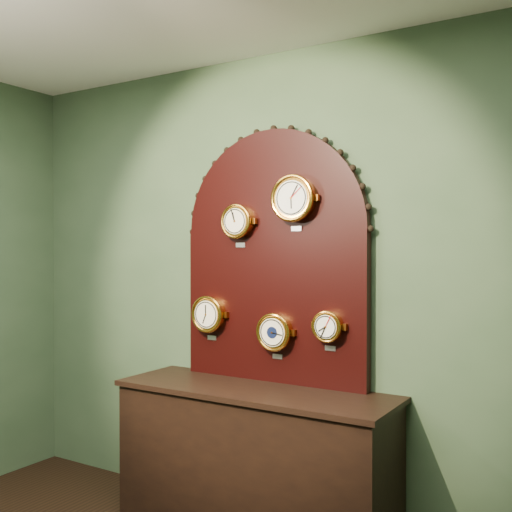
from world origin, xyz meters
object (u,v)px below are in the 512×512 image
Objects in this scene: shop_counter at (254,464)px; barometer at (275,332)px; display_board at (274,248)px; hygrometer at (209,314)px; arabic_clock at (294,198)px; tide_clock at (328,326)px; roman_clock at (238,221)px.

barometer is (0.05, 0.15, 0.73)m from shop_counter.
display_board reaches higher than hygrometer.
hygrometer is at bearing -179.99° from barometer.
shop_counter is 5.81× the size of barometer.
arabic_clock is at bearing 41.65° from shop_counter.
display_board is at bearing 125.08° from barometer.
hygrometer is at bearing 179.91° from arabic_clock.
hygrometer is at bearing -171.14° from display_board.
arabic_clock is 0.92m from hygrometer.
display_board is at bearing 170.41° from tide_clock.
barometer is (0.26, -0.00, -0.65)m from roman_clock.
tide_clock is at bearing 0.09° from roman_clock.
roman_clock is (-0.21, 0.15, 1.39)m from shop_counter.
barometer is at bearing 0.01° from hygrometer.
arabic_clock is 1.17× the size of barometer.
hygrometer is (-0.43, 0.15, 0.81)m from shop_counter.
shop_counter is 1.25m from display_board.
roman_clock is at bearing 144.18° from shop_counter.
display_board is 4.74× the size of arabic_clock.
hygrometer reaches higher than shop_counter.
barometer is (0.47, 0.00, -0.08)m from hygrometer.
hygrometer reaches higher than tide_clock.
display_board reaches higher than shop_counter.
roman_clock is at bearing 179.77° from arabic_clock.
arabic_clock reaches higher than barometer.
arabic_clock reaches higher than roman_clock.
shop_counter is 1.05× the size of display_board.
hygrometer is (-0.21, -0.00, -0.57)m from roman_clock.
display_board is 5.41× the size of hygrometer.
tide_clock is (0.34, 0.00, 0.06)m from barometer.
display_board is 6.65× the size of tide_clock.
display_board is (0.00, 0.22, 1.23)m from shop_counter.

